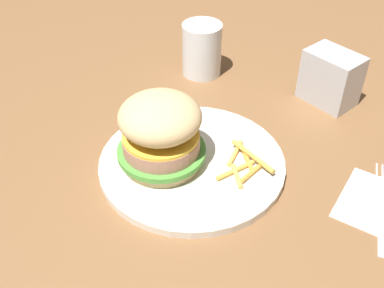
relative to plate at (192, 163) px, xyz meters
The scene contains 8 objects.
ground_plane 0.03m from the plate, 119.04° to the left, with size 1.60×1.60×0.00m, color brown.
plate is the anchor object (origin of this frame).
sandwich 0.07m from the plate, 143.18° to the right, with size 0.13×0.13×0.11m.
fries_pile 0.08m from the plate, 24.89° to the left, with size 0.08×0.09×0.01m.
napkin 0.27m from the plate, 16.58° to the left, with size 0.11×0.11×0.00m, color white.
fork 0.27m from the plate, 16.93° to the left, with size 0.07×0.17×0.00m.
drink_glass 0.27m from the plate, 120.21° to the left, with size 0.07×0.07×0.10m.
napkin_dispenser 0.29m from the plate, 70.20° to the left, with size 0.09×0.06×0.09m, color #B7BABF.
Camera 1 is at (0.30, -0.44, 0.46)m, focal length 43.22 mm.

